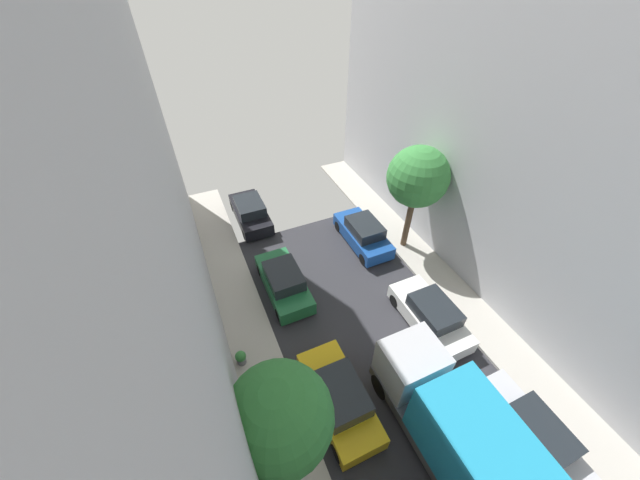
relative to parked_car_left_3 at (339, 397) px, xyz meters
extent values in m
cube|color=#B7B2A8|center=(7.70, -5.24, -0.64)|extent=(2.00, 44.00, 0.15)
cube|color=gold|center=(0.00, 0.04, -0.17)|extent=(1.76, 4.20, 0.76)
cube|color=#1E2328|center=(0.00, -0.11, 0.53)|extent=(1.56, 2.10, 0.64)
cylinder|color=black|center=(-0.78, 1.59, -0.40)|extent=(0.22, 0.64, 0.64)
cylinder|color=black|center=(0.78, 1.59, -0.40)|extent=(0.22, 0.64, 0.64)
cylinder|color=black|center=(-0.78, -1.51, -0.40)|extent=(0.22, 0.64, 0.64)
cylinder|color=black|center=(0.78, -1.51, -0.40)|extent=(0.22, 0.64, 0.64)
cube|color=#1E6638|center=(0.00, 6.26, -0.17)|extent=(1.76, 4.20, 0.76)
cube|color=#1E2328|center=(0.00, 6.11, 0.53)|extent=(1.56, 2.10, 0.64)
cylinder|color=black|center=(-0.78, 7.81, -0.40)|extent=(0.22, 0.64, 0.64)
cylinder|color=black|center=(0.78, 7.81, -0.40)|extent=(0.22, 0.64, 0.64)
cylinder|color=black|center=(-0.78, 4.71, -0.40)|extent=(0.22, 0.64, 0.64)
cylinder|color=black|center=(0.78, 4.71, -0.40)|extent=(0.22, 0.64, 0.64)
cube|color=black|center=(0.00, 12.48, -0.17)|extent=(1.76, 4.20, 0.76)
cube|color=#1E2328|center=(0.00, 12.33, 0.53)|extent=(1.56, 2.10, 0.64)
cylinder|color=black|center=(-0.78, 14.03, -0.40)|extent=(0.22, 0.64, 0.64)
cylinder|color=black|center=(0.78, 14.03, -0.40)|extent=(0.22, 0.64, 0.64)
cylinder|color=black|center=(-0.78, 10.93, -0.40)|extent=(0.22, 0.64, 0.64)
cylinder|color=black|center=(0.78, 10.93, -0.40)|extent=(0.22, 0.64, 0.64)
cube|color=silver|center=(5.40, -3.76, -0.17)|extent=(1.76, 4.20, 0.76)
cube|color=#1E2328|center=(5.40, -3.91, 0.53)|extent=(1.56, 2.10, 0.64)
cylinder|color=black|center=(4.62, -2.21, -0.40)|extent=(0.22, 0.64, 0.64)
cylinder|color=black|center=(6.18, -2.21, -0.40)|extent=(0.22, 0.64, 0.64)
cylinder|color=black|center=(6.18, -5.31, -0.40)|extent=(0.22, 0.64, 0.64)
cube|color=white|center=(5.40, 1.66, -0.17)|extent=(1.76, 4.20, 0.76)
cube|color=#1E2328|center=(5.40, 1.51, 0.53)|extent=(1.56, 2.10, 0.64)
cylinder|color=black|center=(4.62, 3.21, -0.40)|extent=(0.22, 0.64, 0.64)
cylinder|color=black|center=(6.18, 3.21, -0.40)|extent=(0.22, 0.64, 0.64)
cylinder|color=black|center=(4.62, 0.11, -0.40)|extent=(0.22, 0.64, 0.64)
cylinder|color=black|center=(6.18, 0.11, -0.40)|extent=(0.22, 0.64, 0.64)
cube|color=#194799|center=(5.40, 7.87, -0.17)|extent=(1.76, 4.20, 0.76)
cube|color=#1E2328|center=(5.40, 7.72, 0.53)|extent=(1.56, 2.10, 0.64)
cylinder|color=black|center=(4.62, 9.42, -0.40)|extent=(0.22, 0.64, 0.64)
cylinder|color=black|center=(6.18, 9.42, -0.40)|extent=(0.22, 0.64, 0.64)
cylinder|color=black|center=(4.62, 6.32, -0.40)|extent=(0.22, 0.64, 0.64)
cylinder|color=black|center=(6.18, 6.32, -0.40)|extent=(0.22, 0.64, 0.64)
cube|color=#4C4C51|center=(2.70, -2.77, 0.01)|extent=(2.20, 6.60, 0.50)
cube|color=#B7B7BC|center=(2.70, -0.37, 1.11)|extent=(2.10, 1.80, 1.70)
cube|color=#1E8CB7|center=(2.70, -3.77, 1.46)|extent=(2.24, 4.20, 2.40)
cylinder|color=black|center=(1.72, -0.17, -0.24)|extent=(0.30, 0.96, 0.96)
cylinder|color=black|center=(3.68, -0.17, -0.24)|extent=(0.30, 0.96, 0.96)
cylinder|color=brown|center=(7.44, 6.64, 1.09)|extent=(0.33, 0.33, 3.33)
sphere|color=#38843D|center=(7.44, 6.64, 3.92)|extent=(3.09, 3.09, 3.09)
cylinder|color=brown|center=(-2.46, -1.18, 0.98)|extent=(0.31, 0.31, 3.10)
sphere|color=#2D7233|center=(-2.46, -1.18, 3.61)|extent=(2.88, 2.88, 2.88)
cylinder|color=slate|center=(-2.95, 3.18, -0.42)|extent=(0.37, 0.37, 0.30)
sphere|color=#38843D|center=(-2.95, 3.18, -0.09)|extent=(0.45, 0.45, 0.45)
camera|label=1|loc=(-2.90, -4.78, 12.81)|focal=19.16mm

